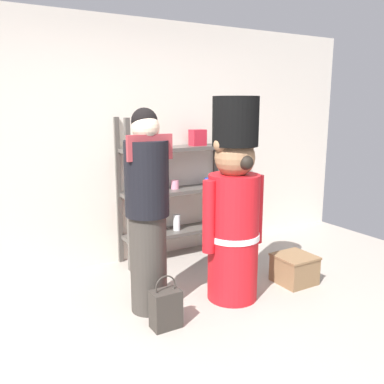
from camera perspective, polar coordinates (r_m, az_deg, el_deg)
The scene contains 7 objects.
ground_plane at distance 3.10m, azimuth 5.39°, elevation -21.82°, with size 6.40×6.40×0.00m, color #9E9389.
back_wall at distance 4.56m, azimuth -10.73°, elevation 6.42°, with size 6.40×0.12×2.60m, color silver.
merchandise_shelf at distance 4.69m, azimuth -2.15°, elevation 0.70°, with size 1.30×0.35×1.59m.
teddy_bear_guard at distance 3.65m, azimuth 5.72°, elevation -2.04°, with size 0.62×0.46×1.78m.
person_shopper at distance 3.42m, azimuth -6.10°, elevation -2.44°, with size 0.38×0.36×1.69m.
shopping_bag at distance 3.38m, azimuth -3.59°, elevation -15.54°, with size 0.23×0.15×0.43m.
display_crate at distance 4.27m, azimuth 13.77°, elevation -10.13°, with size 0.36×0.36×0.28m.
Camera 1 is at (-1.53, -2.08, 1.72)m, focal length 39.15 mm.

